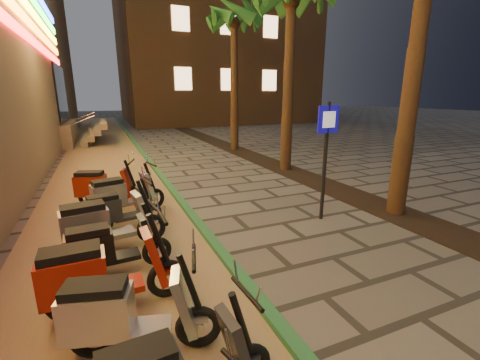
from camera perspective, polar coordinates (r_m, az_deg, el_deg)
name	(u,v)px	position (r m, az deg, el deg)	size (l,w,h in m)	color
ground	(324,296)	(4.87, 14.70, -19.34)	(120.00, 120.00, 0.00)	#474442
parking_strip	(105,167)	(13.38, -22.80, 2.06)	(3.40, 60.00, 0.01)	#8C7251
green_curb	(151,163)	(13.48, -15.60, 2.97)	(0.18, 60.00, 0.10)	#256239
planting_strip	(318,182)	(10.56, 13.65, -0.33)	(1.20, 40.00, 0.02)	black
palm_c	(291,0)	(12.24, 9.14, 29.01)	(2.97, 3.02, 6.91)	#472D19
palm_d	(234,23)	(16.65, -1.07, 26.09)	(2.97, 3.02, 7.16)	#472D19
pedestrian_sign	(326,145)	(7.09, 15.08, 5.95)	(0.57, 0.11, 2.57)	black
scooter_5	(123,314)	(3.81, -20.07, -21.51)	(1.62, 0.81, 1.14)	black
scooter_6	(98,275)	(4.50, -23.90, -15.21)	(1.77, 0.62, 1.25)	black
scooter_7	(107,248)	(5.33, -22.52, -11.03)	(1.55, 0.54, 1.09)	black
scooter_8	(102,225)	(6.06, -23.28, -7.29)	(1.78, 0.74, 1.25)	black
scooter_9	(116,210)	(6.95, -21.21, -5.01)	(1.51, 0.66, 1.06)	black
scooter_10	(120,195)	(7.77, -20.49, -2.47)	(1.67, 0.81, 1.17)	black
scooter_11	(102,187)	(8.64, -23.40, -1.09)	(1.65, 0.87, 1.17)	black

